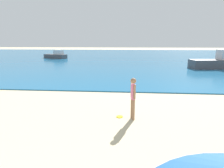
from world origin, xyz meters
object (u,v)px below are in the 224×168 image
(person_standing, at_px, (133,96))
(boat_far, at_px, (56,55))
(frisbee, at_px, (120,117))
(boat_near, at_px, (220,62))

(person_standing, relative_size, boat_far, 0.36)
(frisbee, xyz_separation_m, boat_far, (-12.14, 25.77, 0.54))
(person_standing, distance_m, frisbee, 1.01)
(boat_near, xyz_separation_m, boat_far, (-22.02, 11.08, -0.19))
(frisbee, xyz_separation_m, boat_near, (9.88, 14.70, 0.72))
(boat_near, height_order, boat_far, boat_near)
(frisbee, height_order, boat_far, boat_far)
(person_standing, xyz_separation_m, frisbee, (-0.49, 0.16, -0.87))
(boat_near, bearing_deg, boat_far, -35.12)
(boat_near, bearing_deg, frisbee, 47.66)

